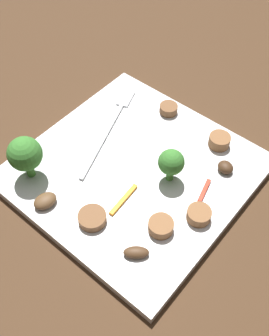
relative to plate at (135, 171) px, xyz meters
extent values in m
plane|color=#422B19|center=(0.00, 0.00, -0.01)|extent=(1.40, 1.40, 0.00)
cube|color=white|center=(0.00, 0.00, 0.00)|extent=(0.28, 0.28, 0.01)
cube|color=silver|center=(0.01, 0.06, 0.01)|extent=(0.14, 0.06, 0.00)
cube|color=silver|center=(0.09, 0.10, 0.01)|extent=(0.04, 0.03, 0.00)
cylinder|color=#408630|center=(0.02, -0.05, 0.02)|extent=(0.01, 0.01, 0.02)
sphere|color=#387A2D|center=(0.02, -0.05, 0.04)|extent=(0.03, 0.03, 0.03)
cylinder|color=#408630|center=(-0.09, 0.10, 0.02)|extent=(0.01, 0.01, 0.03)
sphere|color=#387A2D|center=(-0.09, 0.10, 0.05)|extent=(0.04, 0.04, 0.04)
cylinder|color=brown|center=(0.11, 0.03, 0.01)|extent=(0.03, 0.03, 0.01)
cylinder|color=brown|center=(-0.01, -0.11, 0.01)|extent=(0.04, 0.04, 0.01)
cylinder|color=brown|center=(-0.05, -0.08, 0.01)|extent=(0.04, 0.04, 0.01)
cylinder|color=brown|center=(-0.09, -0.01, 0.01)|extent=(0.04, 0.04, 0.01)
cylinder|color=brown|center=(0.11, -0.06, 0.01)|extent=(0.04, 0.04, 0.02)
ellipsoid|color=#4C331E|center=(-0.09, -0.08, 0.01)|extent=(0.03, 0.03, 0.01)
ellipsoid|color=#422B19|center=(0.07, -0.09, 0.01)|extent=(0.02, 0.03, 0.01)
ellipsoid|color=brown|center=(-0.11, 0.05, 0.01)|extent=(0.03, 0.03, 0.01)
cube|color=red|center=(0.03, -0.09, 0.01)|extent=(0.04, 0.01, 0.00)
cube|color=orange|center=(-0.05, -0.02, 0.01)|extent=(0.05, 0.01, 0.00)
camera|label=1|loc=(-0.25, -0.21, 0.42)|focal=43.00mm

